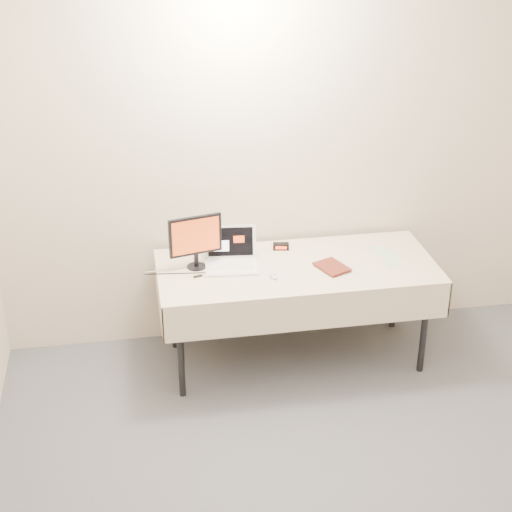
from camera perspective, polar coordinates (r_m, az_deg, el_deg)
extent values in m
cube|color=beige|center=(5.40, 2.10, 7.28)|extent=(4.00, 0.10, 2.70)
cylinder|color=black|center=(5.07, -5.50, -6.88)|extent=(0.04, 0.04, 0.69)
cylinder|color=black|center=(5.41, 12.14, -5.11)|extent=(0.04, 0.04, 0.69)
cylinder|color=black|center=(5.58, -6.03, -3.58)|extent=(0.04, 0.04, 0.69)
cylinder|color=black|center=(5.88, 10.11, -2.16)|extent=(0.04, 0.04, 0.69)
cube|color=gray|center=(5.24, 3.00, -0.96)|extent=(1.80, 0.75, 0.04)
cube|color=beige|center=(5.23, 3.00, -0.73)|extent=(1.86, 0.81, 0.01)
cube|color=beige|center=(4.96, 3.98, -4.15)|extent=(1.86, 0.01, 0.25)
cube|color=beige|center=(5.64, 2.09, -0.06)|extent=(1.86, 0.01, 0.25)
cube|color=beige|center=(5.19, -7.07, -2.80)|extent=(0.01, 0.81, 0.25)
cube|color=beige|center=(5.56, 12.33, -1.15)|extent=(0.01, 0.81, 0.25)
cube|color=white|center=(5.18, -1.79, -0.83)|extent=(0.37, 0.27, 0.02)
cube|color=white|center=(5.27, -1.88, 1.06)|extent=(0.35, 0.10, 0.22)
cube|color=black|center=(5.27, -1.88, 1.06)|extent=(0.31, 0.08, 0.19)
cylinder|color=black|center=(5.21, -4.35, -0.77)|extent=(0.15, 0.15, 0.01)
cube|color=black|center=(5.19, -4.37, -0.28)|extent=(0.03, 0.02, 0.09)
cube|color=black|center=(5.11, -4.44, 1.50)|extent=(0.35, 0.10, 0.27)
cube|color=#E54E1B|center=(5.11, -4.44, 1.50)|extent=(0.31, 0.07, 0.23)
imported|color=maroon|center=(5.11, 4.86, -0.05)|extent=(0.16, 0.08, 0.22)
cube|color=black|center=(5.44, 1.83, 0.71)|extent=(0.12, 0.06, 0.05)
cube|color=#FF310C|center=(5.42, 1.83, 0.60)|extent=(0.08, 0.01, 0.02)
ellipsoid|color=silver|center=(5.07, 1.27, -1.47)|extent=(0.06, 0.09, 0.02)
cube|color=#B2DDAF|center=(5.43, 9.54, 0.05)|extent=(0.15, 0.31, 0.00)
cube|color=black|center=(5.09, -4.24, -1.48)|extent=(0.06, 0.03, 0.01)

